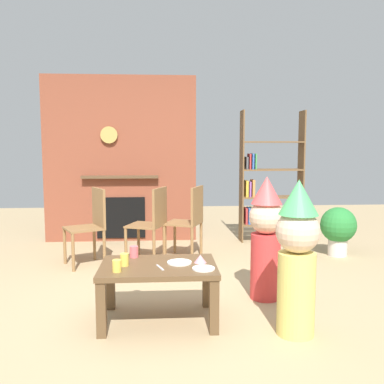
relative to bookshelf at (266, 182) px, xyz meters
The scene contains 17 objects.
ground_plane 2.90m from the bookshelf, 119.69° to the right, with size 12.00×12.00×0.00m, color tan.
brick_fireplace_feature 2.15m from the bookshelf, behind, with size 2.20×0.28×2.40m.
bookshelf is the anchor object (origin of this frame).
coffee_table 3.19m from the bookshelf, 119.17° to the right, with size 0.92×0.63×0.46m.
paper_cup_near_left 3.47m from the bookshelf, 122.24° to the right, with size 0.07×0.07×0.09m, color #F2CC4C.
paper_cup_near_right 3.09m from the bookshelf, 124.69° to the right, with size 0.07×0.07×0.10m, color #E5666B.
paper_cup_center 3.32m from the bookshelf, 123.06° to the right, with size 0.07×0.07×0.10m, color #F2CC4C.
paper_plate_front 3.07m from the bookshelf, 116.71° to the right, with size 0.20×0.20×0.01m, color white.
paper_plate_rear 3.16m from the bookshelf, 112.32° to the right, with size 0.17×0.17×0.01m, color white.
birthday_cake_slice 3.00m from the bookshelf, 113.82° to the right, with size 0.10×0.10×0.06m, color pink.
table_fork 3.25m from the bookshelf, 118.21° to the right, with size 0.15×0.02×0.01m, color silver.
child_with_cone_hat 3.12m from the bookshelf, 99.65° to the right, with size 0.32×0.32×1.15m.
child_in_pink 2.41m from the bookshelf, 103.76° to the right, with size 0.31×0.31×1.12m.
dining_chair_left 2.61m from the bookshelf, 155.09° to the right, with size 0.54×0.54×0.90m.
dining_chair_middle 1.95m from the bookshelf, 147.82° to the right, with size 0.52×0.52×0.90m.
dining_chair_right 1.52m from the bookshelf, 142.22° to the right, with size 0.52×0.52×0.90m.
potted_plant_tall 1.26m from the bookshelf, 51.27° to the right, with size 0.45×0.45×0.62m.
Camera 1 is at (-0.12, -3.59, 1.39)m, focal length 39.11 mm.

